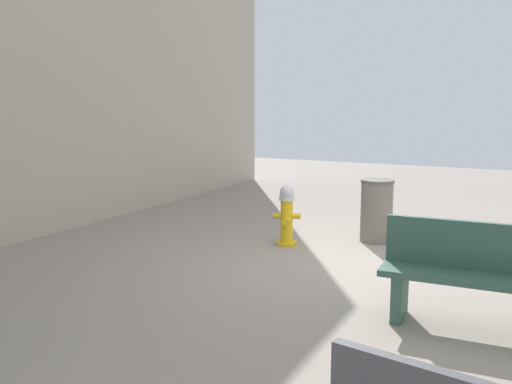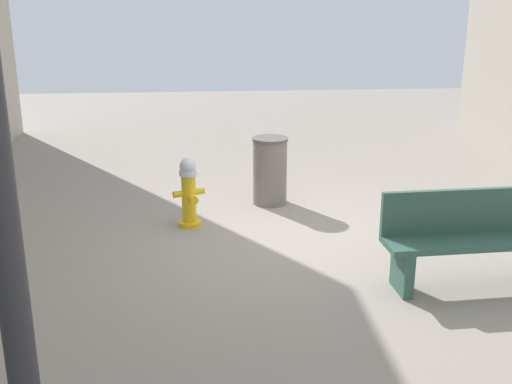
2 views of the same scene
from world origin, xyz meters
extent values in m
plane|color=gray|center=(0.00, 0.00, 0.00)|extent=(23.40, 23.40, 0.00)
cylinder|color=gold|center=(1.15, -0.54, 0.03)|extent=(0.30, 0.30, 0.05)
cylinder|color=gold|center=(1.15, -0.54, 0.35)|extent=(0.17, 0.17, 0.60)
cylinder|color=silver|center=(1.15, -0.54, 0.68)|extent=(0.22, 0.22, 0.06)
sphere|color=silver|center=(1.15, -0.54, 0.76)|extent=(0.20, 0.20, 0.20)
cylinder|color=gold|center=(1.03, -0.58, 0.42)|extent=(0.15, 0.12, 0.08)
cylinder|color=gold|center=(1.28, -0.49, 0.42)|extent=(0.15, 0.12, 0.08)
cylinder|color=gold|center=(1.10, -0.40, 0.38)|extent=(0.14, 0.17, 0.10)
cube|color=#33594C|center=(-0.91, 1.48, 0.23)|extent=(0.12, 0.40, 0.45)
cube|color=#33594C|center=(-1.62, 1.45, 0.48)|extent=(1.78, 0.52, 0.06)
cube|color=#33594C|center=(-1.61, 1.26, 0.73)|extent=(1.76, 0.14, 0.44)
cylinder|color=slate|center=(0.06, -1.30, 0.44)|extent=(0.46, 0.46, 0.88)
cylinder|color=#5B5551|center=(0.06, -1.30, 0.90)|extent=(0.48, 0.48, 0.04)
camera|label=1|loc=(-1.98, 6.49, 2.01)|focal=38.65mm
camera|label=2|loc=(0.98, 6.84, 2.76)|focal=43.99mm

